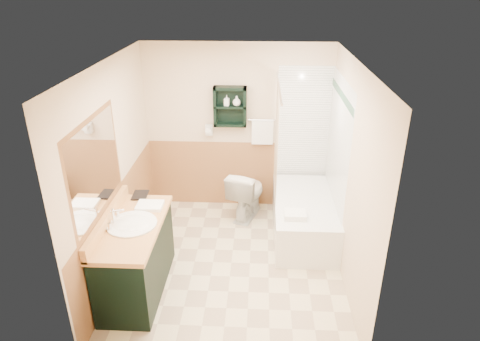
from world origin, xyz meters
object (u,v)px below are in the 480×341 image
at_px(hair_dryer, 209,130).
at_px(vanity, 136,257).
at_px(soap_bottle_a, 227,103).
at_px(soap_bottle_b, 237,102).
at_px(bathtub, 304,218).
at_px(toilet, 247,193).
at_px(vanity_book, 132,187).
at_px(wall_shelf, 230,107).

distance_m(hair_dryer, vanity, 2.17).
height_order(soap_bottle_a, soap_bottle_b, soap_bottle_b).
distance_m(vanity, bathtub, 2.25).
distance_m(toilet, vanity_book, 1.77).
bearing_deg(bathtub, vanity, -148.65).
bearing_deg(vanity, vanity_book, 104.89).
bearing_deg(wall_shelf, soap_bottle_b, -3.13).
xyz_separation_m(soap_bottle_a, soap_bottle_b, (0.14, 0.00, 0.02)).
relative_size(bathtub, soap_bottle_a, 10.25).
xyz_separation_m(hair_dryer, soap_bottle_a, (0.26, -0.03, 0.40)).
height_order(vanity_book, soap_bottle_a, soap_bottle_a).
bearing_deg(soap_bottle_a, hair_dryer, 173.29).
xyz_separation_m(vanity, toilet, (1.14, 1.65, -0.06)).
distance_m(hair_dryer, bathtub, 1.79).
bearing_deg(wall_shelf, toilet, -46.90).
bearing_deg(soap_bottle_b, wall_shelf, 176.87).
height_order(bathtub, vanity_book, vanity_book).
height_order(vanity, soap_bottle_a, soap_bottle_a).
relative_size(vanity, bathtub, 0.87).
distance_m(vanity, soap_bottle_a, 2.40).
bearing_deg(vanity_book, toilet, 35.17).
bearing_deg(vanity, soap_bottle_b, 62.67).
height_order(toilet, vanity_book, vanity_book).
height_order(vanity_book, soap_bottle_b, soap_bottle_b).
height_order(hair_dryer, toilet, hair_dryer).
bearing_deg(soap_bottle_b, toilet, -58.91).
xyz_separation_m(vanity, soap_bottle_b, (0.99, 1.91, 1.20)).
xyz_separation_m(wall_shelf, soap_bottle_b, (0.09, -0.01, 0.07)).
bearing_deg(bathtub, hair_dryer, 149.85).
bearing_deg(soap_bottle_b, hair_dryer, 175.62).
relative_size(hair_dryer, vanity, 0.18).
relative_size(wall_shelf, vanity_book, 2.31).
distance_m(wall_shelf, vanity, 2.40).
bearing_deg(wall_shelf, hair_dryer, 175.24).
bearing_deg(vanity, wall_shelf, 64.94).
xyz_separation_m(toilet, soap_bottle_b, (-0.16, 0.26, 1.26)).
xyz_separation_m(wall_shelf, vanity_book, (-1.06, -1.29, -0.60)).
bearing_deg(wall_shelf, vanity_book, -129.33).
bearing_deg(soap_bottle_a, vanity, -114.01).
distance_m(wall_shelf, toilet, 1.25).
relative_size(hair_dryer, toilet, 0.33).
distance_m(vanity, vanity_book, 0.84).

